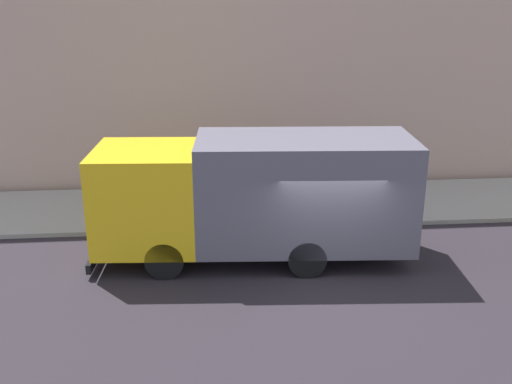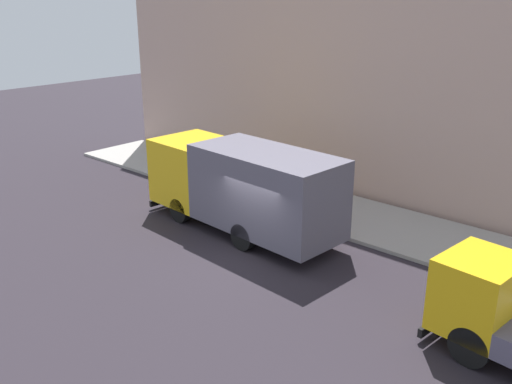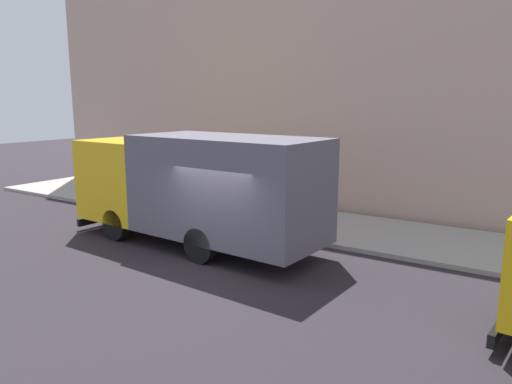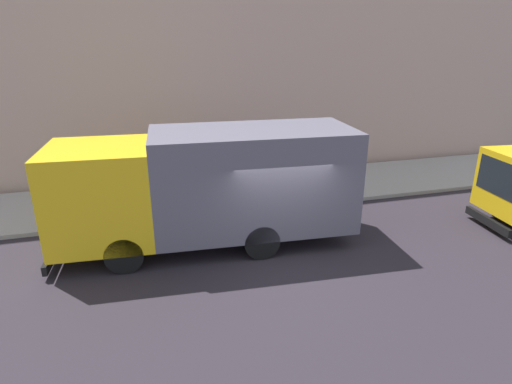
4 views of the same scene
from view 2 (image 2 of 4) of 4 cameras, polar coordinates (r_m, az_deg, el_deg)
name	(u,v)px [view 2 (image 2 of 4)]	position (r m, az deg, el deg)	size (l,w,h in m)	color
ground	(254,254)	(18.82, -0.20, -6.33)	(80.00, 80.00, 0.00)	#28232A
sidewalk	(337,212)	(22.42, 8.25, -2.02)	(3.88, 30.00, 0.13)	#A49F99
building_facade	(378,70)	(23.16, 12.32, 12.02)	(0.50, 30.00, 10.75)	#C3A090
large_utility_truck	(242,185)	(20.03, -1.44, 0.77)	(3.01, 8.19, 3.21)	yellow
pedestrian_walking	(241,171)	(24.16, -1.57, 2.14)	(0.42, 0.42, 1.67)	black
traffic_cone_orange	(226,188)	(23.66, -3.09, 0.37)	(0.48, 0.48, 0.68)	orange
street_sign_post	(261,172)	(22.15, 0.56, 2.02)	(0.44, 0.08, 2.41)	#4C5156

